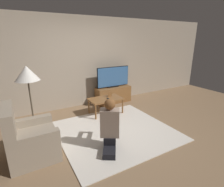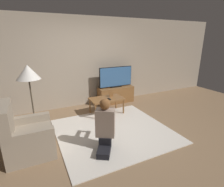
{
  "view_description": "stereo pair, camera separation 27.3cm",
  "coord_description": "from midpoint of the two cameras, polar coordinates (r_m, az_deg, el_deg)",
  "views": [
    {
      "loc": [
        -1.79,
        -2.99,
        1.98
      ],
      "look_at": [
        0.24,
        0.56,
        0.69
      ],
      "focal_mm": 28.0,
      "sensor_mm": 36.0,
      "label": 1
    },
    {
      "loc": [
        -1.55,
        -3.12,
        1.98
      ],
      "look_at": [
        0.24,
        0.56,
        0.69
      ],
      "focal_mm": 28.0,
      "sensor_mm": 36.0,
      "label": 2
    }
  ],
  "objects": [
    {
      "name": "ground_plane",
      "position": [
        4.0,
        2.47,
        -12.16
      ],
      "size": [
        10.0,
        10.0,
        0.0
      ],
      "primitive_type": "plane",
      "color": "#896B4C"
    },
    {
      "name": "wall_back",
      "position": [
        5.3,
        -7.41,
        9.99
      ],
      "size": [
        10.0,
        0.06,
        2.6
      ],
      "color": "tan",
      "rests_on": "ground_plane"
    },
    {
      "name": "rug",
      "position": [
        4.0,
        2.47,
        -12.06
      ],
      "size": [
        2.4,
        2.26,
        0.02
      ],
      "color": "silver",
      "rests_on": "ground_plane"
    },
    {
      "name": "tv_stand",
      "position": [
        5.6,
        2.64,
        -0.44
      ],
      "size": [
        1.14,
        0.38,
        0.51
      ],
      "color": "brown",
      "rests_on": "ground_plane"
    },
    {
      "name": "tv",
      "position": [
        5.45,
        2.71,
        5.41
      ],
      "size": [
        1.09,
        0.08,
        0.64
      ],
      "color": "black",
      "rests_on": "tv_stand"
    },
    {
      "name": "coffee_table",
      "position": [
        4.72,
        -0.13,
        -2.11
      ],
      "size": [
        0.89,
        0.53,
        0.44
      ],
      "color": "brown",
      "rests_on": "ground_plane"
    },
    {
      "name": "floor_lamp",
      "position": [
        4.08,
        -23.99,
        5.74
      ],
      "size": [
        0.5,
        0.5,
        1.45
      ],
      "color": "#4C4233",
      "rests_on": "ground_plane"
    },
    {
      "name": "armchair",
      "position": [
        3.44,
        -23.81,
        -13.13
      ],
      "size": [
        0.77,
        0.8,
        0.97
      ],
      "rotation": [
        0.0,
        0.0,
        1.57
      ],
      "color": "gray",
      "rests_on": "ground_plane"
    },
    {
      "name": "person_kneeling",
      "position": [
        3.2,
        0.24,
        -10.15
      ],
      "size": [
        0.62,
        0.8,
        0.97
      ],
      "rotation": [
        0.0,
        0.0,
        2.59
      ],
      "color": "black",
      "rests_on": "rug"
    },
    {
      "name": "picture_frame",
      "position": [
        4.82,
        1.38,
        -0.16
      ],
      "size": [
        0.11,
        0.01,
        0.15
      ],
      "color": "brown",
      "rests_on": "coffee_table"
    },
    {
      "name": "remote",
      "position": [
        4.63,
        0.81,
        -1.79
      ],
      "size": [
        0.04,
        0.15,
        0.02
      ],
      "color": "black",
      "rests_on": "coffee_table"
    }
  ]
}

